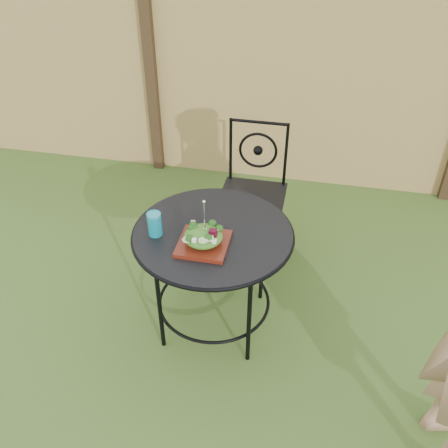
# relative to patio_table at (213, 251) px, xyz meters

# --- Properties ---
(ground) EXTENTS (60.00, 60.00, 0.00)m
(ground) POSITION_rel_patio_table_xyz_m (0.36, -0.35, -0.59)
(ground) COLOR #264416
(ground) RESTS_ON ground
(fence) EXTENTS (8.00, 0.12, 1.90)m
(fence) POSITION_rel_patio_table_xyz_m (0.36, 1.85, 0.36)
(fence) COLOR tan
(fence) RESTS_ON ground
(patio_table) EXTENTS (0.92, 0.92, 0.72)m
(patio_table) POSITION_rel_patio_table_xyz_m (0.00, 0.00, 0.00)
(patio_table) COLOR black
(patio_table) RESTS_ON ground
(patio_chair) EXTENTS (0.46, 0.46, 0.95)m
(patio_chair) POSITION_rel_patio_table_xyz_m (0.11, 0.84, -0.08)
(patio_chair) COLOR black
(patio_chair) RESTS_ON ground
(salad_plate) EXTENTS (0.27, 0.27, 0.02)m
(salad_plate) POSITION_rel_patio_table_xyz_m (-0.02, -0.13, 0.15)
(salad_plate) COLOR #4B140A
(salad_plate) RESTS_ON patio_table
(salad) EXTENTS (0.21, 0.21, 0.08)m
(salad) POSITION_rel_patio_table_xyz_m (-0.02, -0.13, 0.20)
(salad) COLOR #235614
(salad) RESTS_ON salad_plate
(fork) EXTENTS (0.01, 0.01, 0.18)m
(fork) POSITION_rel_patio_table_xyz_m (-0.01, -0.13, 0.33)
(fork) COLOR silver
(fork) RESTS_ON salad
(drinking_glass) EXTENTS (0.08, 0.08, 0.14)m
(drinking_glass) POSITION_rel_patio_table_xyz_m (-0.31, -0.08, 0.21)
(drinking_glass) COLOR #0D8AA0
(drinking_glass) RESTS_ON patio_table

